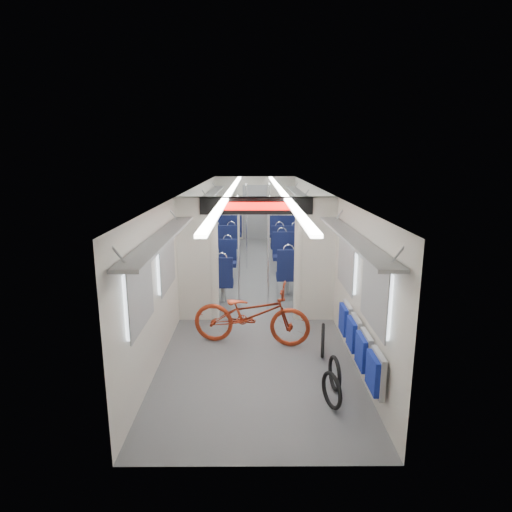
# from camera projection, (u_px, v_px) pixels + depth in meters

# --- Properties ---
(carriage) EXTENTS (12.00, 12.02, 2.31)m
(carriage) POSITION_uv_depth(u_px,v_px,m) (256.00, 226.00, 9.49)
(carriage) COLOR #515456
(carriage) RESTS_ON ground
(bicycle) EXTENTS (2.00, 0.96, 1.01)m
(bicycle) POSITION_uv_depth(u_px,v_px,m) (251.00, 314.00, 6.95)
(bicycle) COLOR #9E3017
(bicycle) RESTS_ON ground
(flip_bench) EXTENTS (0.12, 2.09, 0.50)m
(flip_bench) POSITION_uv_depth(u_px,v_px,m) (358.00, 342.00, 5.71)
(flip_bench) COLOR gray
(flip_bench) RESTS_ON carriage
(bike_hoop_a) EXTENTS (0.19, 0.46, 0.47)m
(bike_hoop_a) POSITION_uv_depth(u_px,v_px,m) (332.00, 392.00, 5.20)
(bike_hoop_a) COLOR black
(bike_hoop_a) RESTS_ON ground
(bike_hoop_b) EXTENTS (0.10, 0.47, 0.47)m
(bike_hoop_b) POSITION_uv_depth(u_px,v_px,m) (335.00, 375.00, 5.61)
(bike_hoop_b) COLOR black
(bike_hoop_b) RESTS_ON ground
(bike_hoop_c) EXTENTS (0.14, 0.53, 0.53)m
(bike_hoop_c) POSITION_uv_depth(u_px,v_px,m) (323.00, 342.00, 6.53)
(bike_hoop_c) COLOR black
(bike_hoop_c) RESTS_ON ground
(seat_bay_near_left) EXTENTS (0.91, 2.09, 1.10)m
(seat_bay_near_left) POSITION_uv_depth(u_px,v_px,m) (215.00, 267.00, 9.77)
(seat_bay_near_left) COLOR #0D143B
(seat_bay_near_left) RESTS_ON ground
(seat_bay_near_right) EXTENTS (0.96, 2.32, 1.17)m
(seat_bay_near_right) POSITION_uv_depth(u_px,v_px,m) (294.00, 259.00, 10.35)
(seat_bay_near_right) COLOR #0D143B
(seat_bay_near_right) RESTS_ON ground
(seat_bay_far_left) EXTENTS (0.95, 2.28, 1.16)m
(seat_bay_far_left) POSITION_uv_depth(u_px,v_px,m) (226.00, 235.00, 13.62)
(seat_bay_far_left) COLOR #0D143B
(seat_bay_far_left) RESTS_ON ground
(seat_bay_far_right) EXTENTS (0.96, 2.29, 1.17)m
(seat_bay_far_right) POSITION_uv_depth(u_px,v_px,m) (285.00, 235.00, 13.54)
(seat_bay_far_right) COLOR #0D143B
(seat_bay_far_right) RESTS_ON ground
(stanchion_near_left) EXTENTS (0.04, 0.04, 2.30)m
(stanchion_near_left) POSITION_uv_depth(u_px,v_px,m) (239.00, 255.00, 8.28)
(stanchion_near_left) COLOR silver
(stanchion_near_left) RESTS_ON ground
(stanchion_near_right) EXTENTS (0.05, 0.05, 2.30)m
(stanchion_near_right) POSITION_uv_depth(u_px,v_px,m) (268.00, 256.00, 8.18)
(stanchion_near_right) COLOR silver
(stanchion_near_right) RESTS_ON ground
(stanchion_far_left) EXTENTS (0.04, 0.04, 2.30)m
(stanchion_far_left) POSITION_uv_depth(u_px,v_px,m) (247.00, 227.00, 11.50)
(stanchion_far_left) COLOR silver
(stanchion_far_left) RESTS_ON ground
(stanchion_far_right) EXTENTS (0.04, 0.04, 2.30)m
(stanchion_far_right) POSITION_uv_depth(u_px,v_px,m) (269.00, 225.00, 11.83)
(stanchion_far_right) COLOR silver
(stanchion_far_right) RESTS_ON ground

